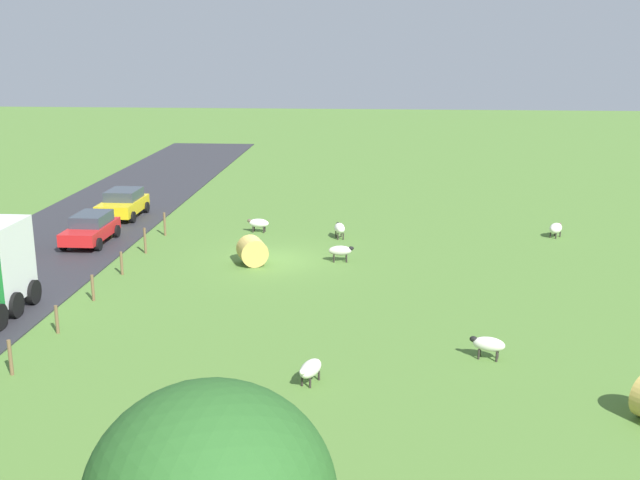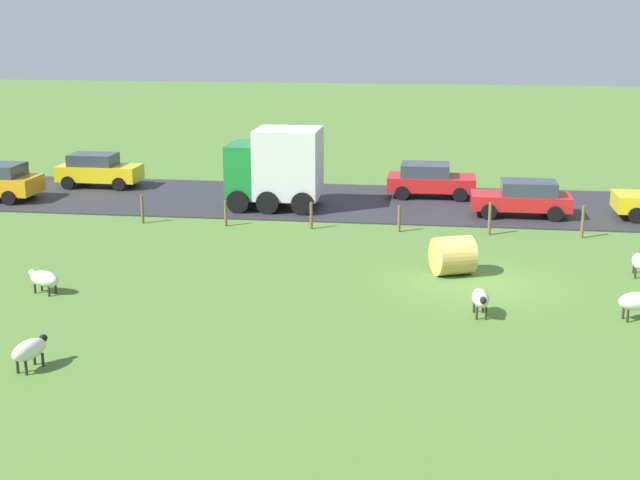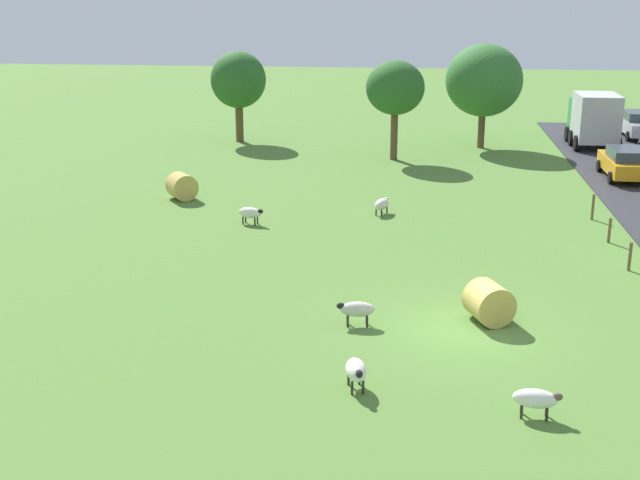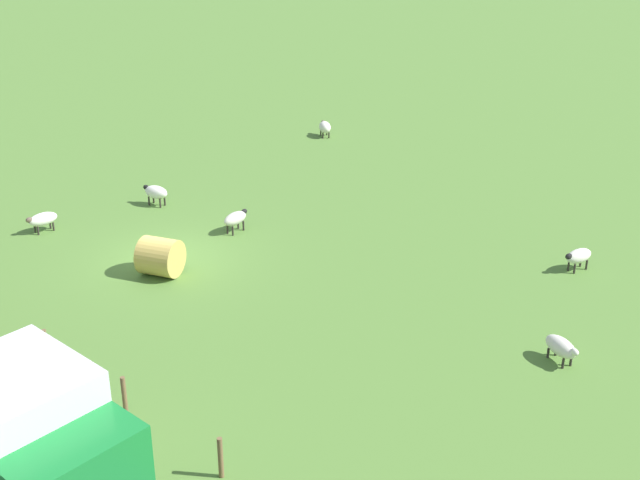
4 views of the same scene
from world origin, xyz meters
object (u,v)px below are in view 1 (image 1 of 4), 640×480
(sheep_4, at_px, (556,228))
(hay_bale_0, at_px, (252,251))
(sheep_1, at_px, (341,251))
(sheep_5, at_px, (310,369))
(sheep_0, at_px, (340,228))
(car_3, at_px, (123,203))
(sheep_3, at_px, (488,344))
(sheep_2, at_px, (259,223))
(car_2, at_px, (91,228))

(sheep_4, height_order, hay_bale_0, hay_bale_0)
(sheep_1, bearing_deg, sheep_5, 88.97)
(sheep_0, height_order, car_3, car_3)
(sheep_3, height_order, sheep_4, sheep_4)
(sheep_1, relative_size, sheep_2, 0.99)
(sheep_1, relative_size, sheep_5, 0.98)
(hay_bale_0, bearing_deg, sheep_5, 107.14)
(car_3, bearing_deg, car_2, 92.82)
(car_3, bearing_deg, sheep_4, 173.76)
(car_2, relative_size, car_3, 1.02)
(sheep_2, distance_m, car_3, 8.81)
(sheep_0, height_order, sheep_1, sheep_0)
(sheep_3, relative_size, hay_bale_0, 0.94)
(hay_bale_0, bearing_deg, sheep_2, -83.74)
(car_3, bearing_deg, sheep_3, 134.37)
(car_2, bearing_deg, car_3, -87.18)
(sheep_2, bearing_deg, sheep_3, 122.04)
(car_2, height_order, car_3, car_3)
(sheep_5, distance_m, car_3, 24.67)
(sheep_3, xyz_separation_m, car_3, (18.40, -18.81, 0.37))
(hay_bale_0, height_order, car_3, car_3)
(sheep_2, height_order, car_3, car_3)
(sheep_3, height_order, car_3, car_3)
(hay_bale_0, xyz_separation_m, car_3, (9.02, -8.76, 0.24))
(sheep_2, height_order, car_2, car_2)
(sheep_3, relative_size, car_2, 0.29)
(sheep_3, xyz_separation_m, sheep_4, (-5.66, -16.18, -0.02))
(sheep_2, bearing_deg, sheep_4, -179.53)
(sheep_0, bearing_deg, hay_bale_0, 53.18)
(sheep_3, bearing_deg, sheep_5, 21.99)
(car_2, xyz_separation_m, car_3, (0.29, -5.83, 0.04))
(car_2, bearing_deg, hay_bale_0, 161.45)
(sheep_4, distance_m, car_3, 24.21)
(sheep_5, bearing_deg, car_3, -58.69)
(sheep_0, xyz_separation_m, sheep_2, (4.41, -0.98, -0.05))
(sheep_1, distance_m, sheep_4, 12.26)
(sheep_3, relative_size, sheep_4, 1.11)
(sheep_0, xyz_separation_m, car_2, (12.49, 2.09, 0.29))
(sheep_2, distance_m, car_2, 8.64)
(sheep_4, bearing_deg, car_2, 7.66)
(sheep_4, bearing_deg, sheep_2, 0.47)
(sheep_5, relative_size, car_3, 0.31)
(sheep_5, bearing_deg, sheep_0, -89.86)
(sheep_0, height_order, hay_bale_0, hay_bale_0)
(sheep_0, distance_m, sheep_1, 4.28)
(sheep_1, height_order, sheep_5, sheep_1)
(sheep_3, xyz_separation_m, car_2, (18.12, -12.98, 0.32))
(car_2, bearing_deg, sheep_0, -170.51)
(car_2, bearing_deg, sheep_5, 129.42)
(sheep_2, distance_m, sheep_3, 18.94)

